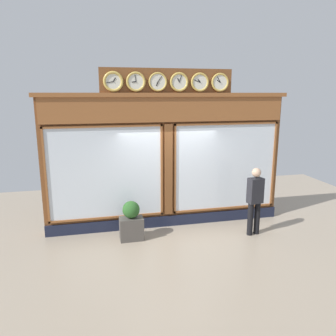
{
  "coord_description": "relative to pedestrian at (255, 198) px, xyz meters",
  "views": [
    {
      "loc": [
        1.83,
        7.94,
        3.43
      ],
      "look_at": [
        0.0,
        0.0,
        1.57
      ],
      "focal_mm": 35.06,
      "sensor_mm": 36.0,
      "label": 1
    }
  ],
  "objects": [
    {
      "name": "ground_plane",
      "position": [
        1.94,
        1.8,
        -0.93
      ],
      "size": [
        14.0,
        14.0,
        0.0
      ],
      "primitive_type": "plane",
      "color": "gray"
    },
    {
      "name": "shop_facade",
      "position": [
        1.94,
        -1.12,
        0.85
      ],
      "size": [
        6.29,
        0.42,
        4.01
      ],
      "color": "brown",
      "rests_on": "ground_plane"
    },
    {
      "name": "pedestrian",
      "position": [
        0.0,
        0.0,
        0.0
      ],
      "size": [
        0.39,
        0.28,
        1.69
      ],
      "color": "black",
      "rests_on": "ground_plane"
    },
    {
      "name": "planter_box",
      "position": [
        2.98,
        -0.38,
        -0.66
      ],
      "size": [
        0.56,
        0.36,
        0.55
      ],
      "primitive_type": "cube",
      "color": "#4C4742",
      "rests_on": "ground_plane"
    },
    {
      "name": "planter_shrub",
      "position": [
        2.98,
        -0.38,
        -0.18
      ],
      "size": [
        0.41,
        0.41,
        0.41
      ],
      "primitive_type": "sphere",
      "color": "#285623",
      "rests_on": "planter_box"
    }
  ]
}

